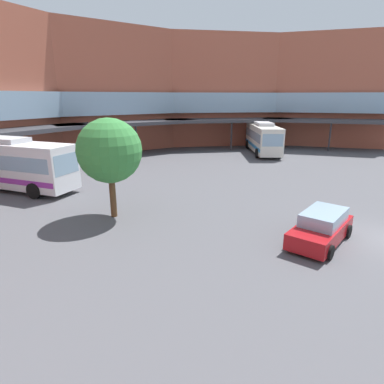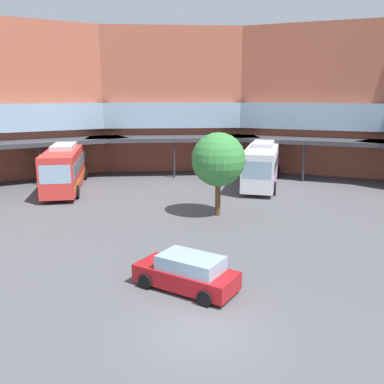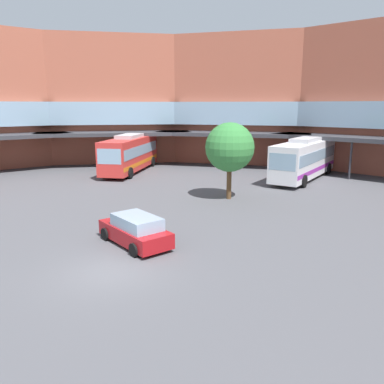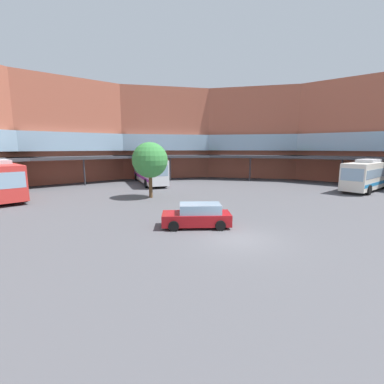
{
  "view_description": "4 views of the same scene",
  "coord_description": "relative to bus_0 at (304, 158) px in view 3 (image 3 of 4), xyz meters",
  "views": [
    {
      "loc": [
        -16.4,
        5.14,
        6.75
      ],
      "look_at": [
        1.51,
        10.37,
        1.17
      ],
      "focal_mm": 30.01,
      "sensor_mm": 36.0,
      "label": 1
    },
    {
      "loc": [
        1.59,
        -13.06,
        8.11
      ],
      "look_at": [
        -2.06,
        11.32,
        2.33
      ],
      "focal_mm": 39.2,
      "sensor_mm": 36.0,
      "label": 2
    },
    {
      "loc": [
        10.23,
        -11.86,
        6.88
      ],
      "look_at": [
        -1.0,
        9.09,
        1.55
      ],
      "focal_mm": 36.4,
      "sensor_mm": 36.0,
      "label": 3
    },
    {
      "loc": [
        -8.65,
        -11.93,
        5.11
      ],
      "look_at": [
        1.33,
        8.98,
        1.26
      ],
      "focal_mm": 25.07,
      "sensor_mm": 36.0,
      "label": 4
    }
  ],
  "objects": [
    {
      "name": "ground_plane",
      "position": [
        -2.35,
        -25.3,
        -1.97
      ],
      "size": [
        118.85,
        118.85,
        0.0
      ],
      "primitive_type": "plane",
      "color": "#515156"
    },
    {
      "name": "bus_1",
      "position": [
        -16.98,
        -4.52,
        0.01
      ],
      "size": [
        5.96,
        11.65,
        3.91
      ],
      "rotation": [
        0.0,
        0.0,
        5.02
      ],
      "color": "red",
      "rests_on": "ground"
    },
    {
      "name": "parked_car",
      "position": [
        -3.41,
        -22.12,
        -1.23
      ],
      "size": [
        4.75,
        3.37,
        1.53
      ],
      "rotation": [
        0.0,
        0.0,
        2.74
      ],
      "color": "#A51419",
      "rests_on": "ground"
    },
    {
      "name": "plaza_tree",
      "position": [
        -3.11,
        -10.83,
        1.88
      ],
      "size": [
        3.6,
        3.6,
        5.67
      ],
      "color": "brown",
      "rests_on": "ground"
    },
    {
      "name": "bus_0",
      "position": [
        0.0,
        0.0,
        0.0
      ],
      "size": [
        3.68,
        12.03,
        3.88
      ],
      "rotation": [
        0.0,
        0.0,
        4.63
      ],
      "color": "white",
      "rests_on": "ground"
    },
    {
      "name": "station_building",
      "position": [
        -2.35,
        -6.64,
        5.2
      ],
      "size": [
        74.95,
        47.15,
        14.85
      ],
      "color": "#AD5942",
      "rests_on": "ground"
    }
  ]
}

